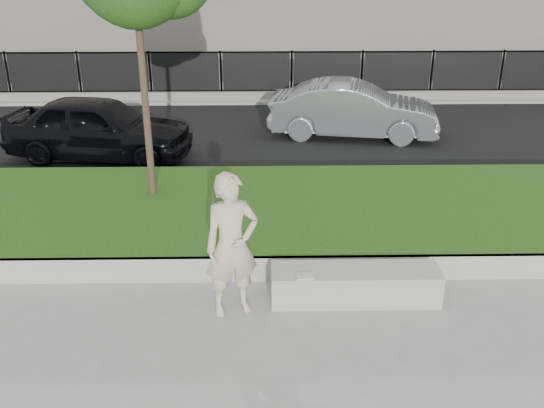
{
  "coord_description": "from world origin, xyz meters",
  "views": [
    {
      "loc": [
        0.63,
        -6.91,
        4.75
      ],
      "look_at": [
        0.79,
        1.2,
        1.2
      ],
      "focal_mm": 40.0,
      "sensor_mm": 36.0,
      "label": 1
    }
  ],
  "objects_px": {
    "man": "(232,246)",
    "book": "(305,276)",
    "car_silver": "(353,110)",
    "stone_bench": "(355,284)",
    "car_dark": "(99,127)"
  },
  "relations": [
    {
      "from": "stone_bench",
      "to": "car_dark",
      "type": "bearing_deg",
      "value": 129.44
    },
    {
      "from": "book",
      "to": "car_dark",
      "type": "xyz_separation_m",
      "value": [
        -4.33,
        6.35,
        0.27
      ]
    },
    {
      "from": "car_silver",
      "to": "man",
      "type": "bearing_deg",
      "value": 170.18
    },
    {
      "from": "book",
      "to": "car_silver",
      "type": "xyz_separation_m",
      "value": [
        1.78,
        7.92,
        0.24
      ]
    },
    {
      "from": "car_dark",
      "to": "car_silver",
      "type": "bearing_deg",
      "value": -66.25
    },
    {
      "from": "car_silver",
      "to": "car_dark",
      "type": "bearing_deg",
      "value": 113.72
    },
    {
      "from": "stone_bench",
      "to": "man",
      "type": "xyz_separation_m",
      "value": [
        -1.72,
        -0.25,
        0.77
      ]
    },
    {
      "from": "stone_bench",
      "to": "man",
      "type": "relative_size",
      "value": 1.18
    },
    {
      "from": "stone_bench",
      "to": "book",
      "type": "distance_m",
      "value": 0.8
    },
    {
      "from": "stone_bench",
      "to": "car_silver",
      "type": "relative_size",
      "value": 0.56
    },
    {
      "from": "man",
      "to": "book",
      "type": "distance_m",
      "value": 1.12
    },
    {
      "from": "stone_bench",
      "to": "car_dark",
      "type": "relative_size",
      "value": 0.56
    },
    {
      "from": "book",
      "to": "man",
      "type": "bearing_deg",
      "value": 178.39
    },
    {
      "from": "car_dark",
      "to": "car_silver",
      "type": "distance_m",
      "value": 6.31
    },
    {
      "from": "man",
      "to": "car_silver",
      "type": "xyz_separation_m",
      "value": [
        2.77,
        7.97,
        -0.27
      ]
    }
  ]
}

